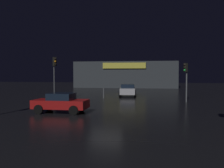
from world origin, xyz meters
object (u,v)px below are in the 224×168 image
object	(u,v)px
car_near	(61,103)
car_far	(128,90)
traffic_signal_cross_right	(55,67)
traffic_signal_cross_left	(186,74)
store_building	(126,75)

from	to	relation	value
car_near	car_far	bearing A→B (deg)	75.99
car_near	traffic_signal_cross_right	bearing A→B (deg)	115.28
car_near	traffic_signal_cross_left	bearing A→B (deg)	41.17
store_building	traffic_signal_cross_left	bearing A→B (deg)	-71.55
car_far	store_building	bearing A→B (deg)	96.83
traffic_signal_cross_left	car_far	bearing A→B (deg)	140.42
traffic_signal_cross_right	car_near	bearing A→B (deg)	-64.72
store_building	traffic_signal_cross_right	world-z (taller)	store_building
store_building	traffic_signal_cross_left	xyz separation A→B (m)	(8.77, -26.28, 0.13)
traffic_signal_cross_right	car_near	size ratio (longest dim) A/B	1.18
store_building	car_far	size ratio (longest dim) A/B	4.73
traffic_signal_cross_right	car_far	xyz separation A→B (m)	(7.19, 5.53, -2.67)
car_near	car_far	size ratio (longest dim) A/B	0.89
car_far	car_near	bearing A→B (deg)	-104.01
traffic_signal_cross_right	store_building	bearing A→B (deg)	80.08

